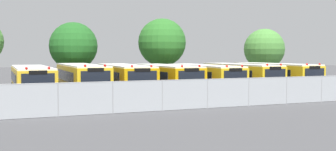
{
  "coord_description": "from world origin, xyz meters",
  "views": [
    {
      "loc": [
        -12.25,
        -31.2,
        3.4
      ],
      "look_at": [
        0.18,
        0.0,
        1.6
      ],
      "focal_mm": 42.76,
      "sensor_mm": 36.0,
      "label": 1
    }
  ],
  "objects_px": {
    "school_bus_0": "(32,81)",
    "tree_1": "(74,46)",
    "school_bus_6": "(274,75)",
    "tree_2": "(162,42)",
    "school_bus_2": "(124,79)",
    "school_bus_3": "(165,78)",
    "school_bus_5": "(240,76)",
    "school_bus_4": "(203,77)",
    "tree_3": "(265,48)",
    "school_bus_1": "(81,79)"
  },
  "relations": [
    {
      "from": "school_bus_3",
      "to": "school_bus_4",
      "type": "relative_size",
      "value": 0.94
    },
    {
      "from": "school_bus_4",
      "to": "school_bus_3",
      "type": "bearing_deg",
      "value": 0.01
    },
    {
      "from": "school_bus_3",
      "to": "school_bus_6",
      "type": "distance_m",
      "value": 10.83
    },
    {
      "from": "tree_1",
      "to": "school_bus_2",
      "type": "bearing_deg",
      "value": -71.58
    },
    {
      "from": "school_bus_3",
      "to": "school_bus_5",
      "type": "height_order",
      "value": "school_bus_5"
    },
    {
      "from": "tree_1",
      "to": "school_bus_4",
      "type": "bearing_deg",
      "value": -39.27
    },
    {
      "from": "tree_2",
      "to": "tree_3",
      "type": "height_order",
      "value": "tree_2"
    },
    {
      "from": "school_bus_2",
      "to": "school_bus_6",
      "type": "relative_size",
      "value": 0.99
    },
    {
      "from": "school_bus_2",
      "to": "tree_1",
      "type": "height_order",
      "value": "tree_1"
    },
    {
      "from": "school_bus_1",
      "to": "school_bus_5",
      "type": "bearing_deg",
      "value": 178.81
    },
    {
      "from": "school_bus_4",
      "to": "school_bus_5",
      "type": "distance_m",
      "value": 3.64
    },
    {
      "from": "tree_1",
      "to": "school_bus_0",
      "type": "bearing_deg",
      "value": -118.64
    },
    {
      "from": "school_bus_2",
      "to": "school_bus_3",
      "type": "relative_size",
      "value": 1.01
    },
    {
      "from": "school_bus_6",
      "to": "school_bus_5",
      "type": "bearing_deg",
      "value": -0.42
    },
    {
      "from": "school_bus_2",
      "to": "tree_1",
      "type": "distance_m",
      "value": 9.09
    },
    {
      "from": "tree_1",
      "to": "tree_2",
      "type": "xyz_separation_m",
      "value": [
        9.56,
        1.12,
        0.5
      ]
    },
    {
      "from": "school_bus_1",
      "to": "school_bus_2",
      "type": "bearing_deg",
      "value": 179.08
    },
    {
      "from": "school_bus_1",
      "to": "school_bus_3",
      "type": "relative_size",
      "value": 1.04
    },
    {
      "from": "school_bus_0",
      "to": "tree_1",
      "type": "height_order",
      "value": "tree_1"
    },
    {
      "from": "school_bus_5",
      "to": "school_bus_6",
      "type": "height_order",
      "value": "school_bus_6"
    },
    {
      "from": "school_bus_2",
      "to": "tree_1",
      "type": "bearing_deg",
      "value": -70.22
    },
    {
      "from": "school_bus_3",
      "to": "tree_3",
      "type": "height_order",
      "value": "tree_3"
    },
    {
      "from": "school_bus_0",
      "to": "tree_1",
      "type": "bearing_deg",
      "value": -120.18
    },
    {
      "from": "school_bus_2",
      "to": "school_bus_4",
      "type": "bearing_deg",
      "value": -177.57
    },
    {
      "from": "school_bus_2",
      "to": "school_bus_0",
      "type": "bearing_deg",
      "value": -1.21
    },
    {
      "from": "school_bus_6",
      "to": "tree_2",
      "type": "height_order",
      "value": "tree_2"
    },
    {
      "from": "school_bus_5",
      "to": "tree_2",
      "type": "xyz_separation_m",
      "value": [
        -3.95,
        9.47,
        3.28
      ]
    },
    {
      "from": "tree_2",
      "to": "tree_3",
      "type": "xyz_separation_m",
      "value": [
        13.6,
        0.34,
        -0.59
      ]
    },
    {
      "from": "school_bus_3",
      "to": "school_bus_5",
      "type": "bearing_deg",
      "value": 177.25
    },
    {
      "from": "school_bus_0",
      "to": "school_bus_2",
      "type": "height_order",
      "value": "school_bus_2"
    },
    {
      "from": "school_bus_6",
      "to": "tree_3",
      "type": "relative_size",
      "value": 1.66
    },
    {
      "from": "school_bus_3",
      "to": "tree_3",
      "type": "bearing_deg",
      "value": -150.86
    },
    {
      "from": "school_bus_4",
      "to": "school_bus_6",
      "type": "xyz_separation_m",
      "value": [
        7.32,
        -0.22,
        0.03
      ]
    },
    {
      "from": "school_bus_0",
      "to": "school_bus_2",
      "type": "xyz_separation_m",
      "value": [
        7.05,
        -0.32,
        0.03
      ]
    },
    {
      "from": "school_bus_0",
      "to": "school_bus_5",
      "type": "relative_size",
      "value": 1.06
    },
    {
      "from": "school_bus_3",
      "to": "tree_2",
      "type": "xyz_separation_m",
      "value": [
        3.19,
        9.17,
        3.3
      ]
    },
    {
      "from": "school_bus_2",
      "to": "school_bus_4",
      "type": "xyz_separation_m",
      "value": [
        7.15,
        0.13,
        -0.04
      ]
    },
    {
      "from": "tree_3",
      "to": "school_bus_3",
      "type": "bearing_deg",
      "value": -150.45
    },
    {
      "from": "school_bus_3",
      "to": "school_bus_5",
      "type": "xyz_separation_m",
      "value": [
        7.14,
        -0.29,
        0.01
      ]
    },
    {
      "from": "tree_2",
      "to": "school_bus_3",
      "type": "bearing_deg",
      "value": -109.19
    },
    {
      "from": "school_bus_1",
      "to": "tree_3",
      "type": "distance_m",
      "value": 25.86
    },
    {
      "from": "school_bus_5",
      "to": "tree_1",
      "type": "xyz_separation_m",
      "value": [
        -13.51,
        8.34,
        2.78
      ]
    },
    {
      "from": "school_bus_3",
      "to": "tree_2",
      "type": "distance_m",
      "value": 10.26
    },
    {
      "from": "school_bus_1",
      "to": "school_bus_5",
      "type": "relative_size",
      "value": 1.07
    },
    {
      "from": "school_bus_2",
      "to": "school_bus_3",
      "type": "xyz_separation_m",
      "value": [
        3.63,
        0.16,
        -0.02
      ]
    },
    {
      "from": "school_bus_1",
      "to": "tree_2",
      "type": "distance_m",
      "value": 14.22
    },
    {
      "from": "school_bus_4",
      "to": "tree_3",
      "type": "relative_size",
      "value": 1.73
    },
    {
      "from": "school_bus_6",
      "to": "school_bus_3",
      "type": "bearing_deg",
      "value": -2.44
    },
    {
      "from": "school_bus_0",
      "to": "school_bus_4",
      "type": "xyz_separation_m",
      "value": [
        14.19,
        -0.18,
        -0.01
      ]
    },
    {
      "from": "school_bus_5",
      "to": "tree_3",
      "type": "relative_size",
      "value": 1.58
    }
  ]
}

